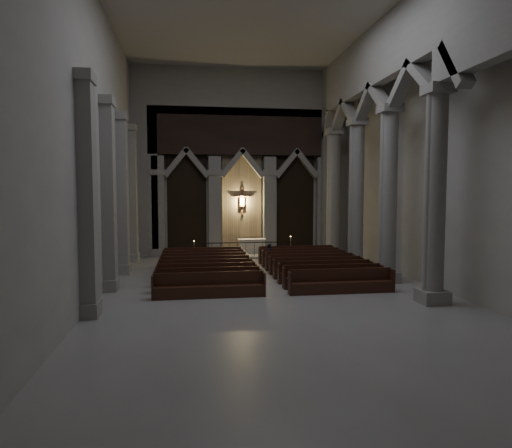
# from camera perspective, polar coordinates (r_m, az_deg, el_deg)

# --- Properties ---
(room) EXTENTS (24.00, 24.10, 12.00)m
(room) POSITION_cam_1_polar(r_m,az_deg,el_deg) (18.77, 2.46, 14.65)
(room) COLOR gray
(room) RESTS_ON ground
(sanctuary_wall) EXTENTS (14.00, 0.77, 12.00)m
(sanctuary_wall) POSITION_cam_1_polar(r_m,az_deg,el_deg) (29.96, -1.73, 8.82)
(sanctuary_wall) COLOR gray
(sanctuary_wall) RESTS_ON ground
(right_arcade) EXTENTS (1.00, 24.00, 12.00)m
(right_arcade) POSITION_cam_1_polar(r_m,az_deg,el_deg) (21.72, 16.59, 13.65)
(right_arcade) COLOR gray
(right_arcade) RESTS_ON ground
(left_pilasters) EXTENTS (0.60, 13.00, 8.03)m
(left_pilasters) POSITION_cam_1_polar(r_m,az_deg,el_deg) (21.88, -17.05, 3.26)
(left_pilasters) COLOR gray
(left_pilasters) RESTS_ON ground
(sanctuary_step) EXTENTS (8.50, 2.60, 0.15)m
(sanctuary_step) POSITION_cam_1_polar(r_m,az_deg,el_deg) (29.23, -1.49, -3.92)
(sanctuary_step) COLOR gray
(sanctuary_step) RESTS_ON ground
(altar) EXTENTS (1.79, 0.72, 0.91)m
(altar) POSITION_cam_1_polar(r_m,az_deg,el_deg) (29.71, -0.53, -2.74)
(altar) COLOR beige
(altar) RESTS_ON sanctuary_step
(altar_rail) EXTENTS (5.34, 0.09, 1.05)m
(altar_rail) POSITION_cam_1_polar(r_m,az_deg,el_deg) (28.18, -1.26, -2.94)
(altar_rail) COLOR black
(altar_rail) RESTS_ON ground
(candle_stand_left) EXTENTS (0.21, 0.21, 1.24)m
(candle_stand_left) POSITION_cam_1_polar(r_m,az_deg,el_deg) (27.31, -7.74, -3.97)
(candle_stand_left) COLOR #A98034
(candle_stand_left) RESTS_ON ground
(candle_stand_right) EXTENTS (0.23, 0.23, 1.37)m
(candle_stand_right) POSITION_cam_1_polar(r_m,az_deg,el_deg) (28.54, 4.36, -3.52)
(candle_stand_right) COLOR #A98034
(candle_stand_right) RESTS_ON ground
(pews) EXTENTS (9.82, 8.41, 0.99)m
(pews) POSITION_cam_1_polar(r_m,az_deg,el_deg) (22.32, 0.67, -5.80)
(pews) COLOR black
(pews) RESTS_ON ground
(worshipper) EXTENTS (0.55, 0.47, 1.26)m
(worshipper) POSITION_cam_1_polar(r_m,az_deg,el_deg) (25.34, 1.72, -3.89)
(worshipper) COLOR black
(worshipper) RESTS_ON ground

